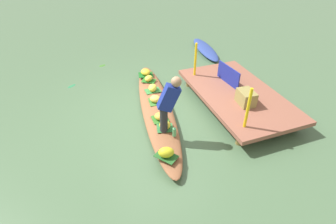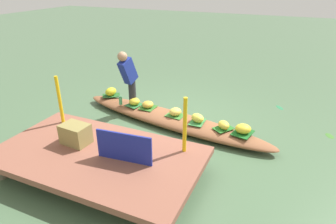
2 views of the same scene
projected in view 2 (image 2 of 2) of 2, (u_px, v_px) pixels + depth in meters
canal_water at (170, 124)px, 6.12m from camera, size 40.00×40.00×0.00m
dock_platform at (97, 156)px, 4.50m from camera, size 3.20×1.80×0.36m
vendor_boat at (170, 119)px, 6.07m from camera, size 4.52×1.43×0.23m
leaf_mat_0 at (197, 122)px, 5.70m from camera, size 0.27×0.39×0.01m
banana_bunch_0 at (198, 118)px, 5.66m from camera, size 0.34×0.31×0.17m
leaf_mat_1 at (111, 95)px, 6.95m from camera, size 0.49×0.46×0.01m
banana_bunch_1 at (111, 92)px, 6.91m from camera, size 0.27×0.33×0.19m
leaf_mat_2 at (148, 107)px, 6.31m from camera, size 0.32×0.35×0.01m
banana_bunch_2 at (148, 104)px, 6.28m from camera, size 0.31×0.31×0.15m
leaf_mat_3 at (243, 133)px, 5.30m from camera, size 0.40×0.46×0.01m
banana_bunch_3 at (243, 129)px, 5.27m from camera, size 0.34×0.31×0.17m
leaf_mat_4 at (175, 115)px, 5.96m from camera, size 0.39×0.34×0.01m
banana_bunch_4 at (175, 112)px, 5.93m from camera, size 0.33×0.34×0.16m
leaf_mat_5 at (223, 128)px, 5.45m from camera, size 0.41×0.43×0.01m
banana_bunch_5 at (224, 125)px, 5.42m from camera, size 0.31×0.32×0.15m
leaf_mat_6 at (135, 105)px, 6.45m from camera, size 0.37×0.40×0.01m
banana_bunch_6 at (134, 101)px, 6.41m from camera, size 0.32×0.32×0.16m
vendor_person at (128, 75)px, 6.15m from camera, size 0.25×0.48×1.22m
water_bottle at (121, 100)px, 6.44m from camera, size 0.07×0.07×0.19m
market_banner at (124, 147)px, 4.20m from camera, size 0.85×0.11×0.46m
railing_post_west at (185, 125)px, 4.34m from camera, size 0.06×0.06×0.89m
railing_post_east at (60, 100)px, 5.22m from camera, size 0.06×0.06×0.89m
produce_crate at (76, 134)px, 4.68m from camera, size 0.46×0.35×0.33m
drifting_plant_0 at (280, 107)px, 6.88m from camera, size 0.25×0.28×0.01m
drifting_plant_1 at (330, 136)px, 5.67m from camera, size 0.21×0.25×0.01m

